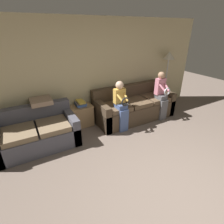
% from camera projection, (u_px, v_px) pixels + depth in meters
% --- Properties ---
extents(ground_plane, '(14.00, 14.00, 0.00)m').
position_uv_depth(ground_plane, '(191.00, 209.00, 2.44)').
color(ground_plane, '#6B5B51').
extents(wall_back, '(6.72, 0.06, 2.55)m').
position_uv_depth(wall_back, '(94.00, 72.00, 4.43)').
color(wall_back, '#C6B789').
rests_on(wall_back, ground_plane).
extents(couch_main, '(2.19, 0.89, 0.87)m').
position_uv_depth(couch_main, '(134.00, 107.00, 4.83)').
color(couch_main, '#473828').
rests_on(couch_main, ground_plane).
extents(couch_side, '(1.61, 0.91, 0.81)m').
position_uv_depth(couch_side, '(37.00, 133.00, 3.68)').
color(couch_side, '#4C4C56').
rests_on(couch_side, ground_plane).
extents(child_left_seated, '(0.27, 0.38, 1.20)m').
position_uv_depth(child_left_seated, '(121.00, 104.00, 4.11)').
color(child_left_seated, '#475B8E').
rests_on(child_left_seated, ground_plane).
extents(child_right_seated, '(0.27, 0.38, 1.28)m').
position_uv_depth(child_right_seated, '(162.00, 93.00, 4.65)').
color(child_right_seated, '#56565B').
rests_on(child_right_seated, ground_plane).
extents(side_shelf, '(0.56, 0.39, 0.53)m').
position_uv_depth(side_shelf, '(82.00, 116.00, 4.46)').
color(side_shelf, '#9E7A51').
rests_on(side_shelf, ground_plane).
extents(book_stack, '(0.24, 0.31, 0.15)m').
position_uv_depth(book_stack, '(81.00, 104.00, 4.31)').
color(book_stack, '#4C4C56').
rests_on(book_stack, side_shelf).
extents(floor_lamp, '(0.34, 0.34, 1.68)m').
position_uv_depth(floor_lamp, '(169.00, 60.00, 5.16)').
color(floor_lamp, '#2D2B28').
rests_on(floor_lamp, ground_plane).
extents(throw_pillow, '(0.44, 0.44, 0.10)m').
position_uv_depth(throw_pillow, '(41.00, 101.00, 3.78)').
color(throw_pillow, gray).
rests_on(throw_pillow, couch_side).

